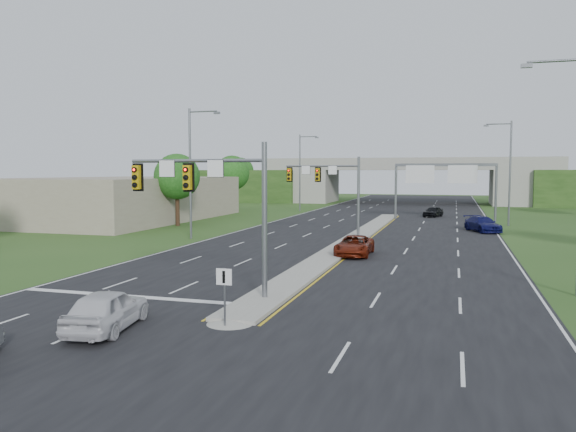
% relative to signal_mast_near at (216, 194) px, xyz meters
% --- Properties ---
extents(ground, '(240.00, 240.00, 0.00)m').
position_rel_signal_mast_near_xyz_m(ground, '(2.26, 0.07, -4.73)').
color(ground, '#254418').
rests_on(ground, ground).
extents(road, '(24.00, 160.00, 0.02)m').
position_rel_signal_mast_near_xyz_m(road, '(2.26, 35.07, -4.72)').
color(road, black).
rests_on(road, ground).
extents(median, '(2.00, 54.00, 0.16)m').
position_rel_signal_mast_near_xyz_m(median, '(2.26, 23.07, -4.63)').
color(median, gray).
rests_on(median, road).
extents(median_nose, '(2.00, 2.00, 0.16)m').
position_rel_signal_mast_near_xyz_m(median_nose, '(2.26, -3.93, -4.63)').
color(median_nose, gray).
rests_on(median_nose, road).
extents(lane_markings, '(23.72, 160.00, 0.01)m').
position_rel_signal_mast_near_xyz_m(lane_markings, '(1.66, 28.99, -4.70)').
color(lane_markings, gold).
rests_on(lane_markings, road).
extents(signal_mast_near, '(6.62, 0.60, 7.00)m').
position_rel_signal_mast_near_xyz_m(signal_mast_near, '(0.00, 0.00, 0.00)').
color(signal_mast_near, slate).
rests_on(signal_mast_near, ground).
extents(signal_mast_far, '(6.62, 0.60, 7.00)m').
position_rel_signal_mast_near_xyz_m(signal_mast_far, '(0.00, 25.00, 0.00)').
color(signal_mast_far, slate).
rests_on(signal_mast_far, ground).
extents(keep_right_sign, '(0.60, 0.13, 2.20)m').
position_rel_signal_mast_near_xyz_m(keep_right_sign, '(2.26, -4.45, -3.21)').
color(keep_right_sign, slate).
rests_on(keep_right_sign, ground).
extents(sign_gantry, '(11.58, 0.44, 6.67)m').
position_rel_signal_mast_near_xyz_m(sign_gantry, '(8.95, 44.99, 0.51)').
color(sign_gantry, slate).
rests_on(sign_gantry, ground).
extents(overpass, '(80.00, 14.00, 8.10)m').
position_rel_signal_mast_near_xyz_m(overpass, '(2.26, 80.07, -1.17)').
color(overpass, gray).
rests_on(overpass, ground).
extents(lightpole_l_mid, '(2.85, 0.25, 11.00)m').
position_rel_signal_mast_near_xyz_m(lightpole_l_mid, '(-11.03, 20.07, 1.38)').
color(lightpole_l_mid, slate).
rests_on(lightpole_l_mid, ground).
extents(lightpole_l_far, '(2.85, 0.25, 11.00)m').
position_rel_signal_mast_near_xyz_m(lightpole_l_far, '(-11.03, 55.07, 1.38)').
color(lightpole_l_far, slate).
rests_on(lightpole_l_far, ground).
extents(lightpole_r_far, '(2.85, 0.25, 11.00)m').
position_rel_signal_mast_near_xyz_m(lightpole_r_far, '(15.56, 40.07, 1.38)').
color(lightpole_r_far, slate).
rests_on(lightpole_r_far, ground).
extents(tree_l_near, '(4.80, 4.80, 7.60)m').
position_rel_signal_mast_near_xyz_m(tree_l_near, '(-17.74, 30.07, 0.45)').
color(tree_l_near, '#382316').
rests_on(tree_l_near, ground).
extents(tree_l_mid, '(5.20, 5.20, 8.12)m').
position_rel_signal_mast_near_xyz_m(tree_l_mid, '(-21.74, 55.07, 0.78)').
color(tree_l_mid, '#382316').
rests_on(tree_l_mid, ground).
extents(tree_back_a, '(6.00, 6.00, 8.85)m').
position_rel_signal_mast_near_xyz_m(tree_back_a, '(-35.74, 94.07, 1.11)').
color(tree_back_a, '#382316').
rests_on(tree_back_a, ground).
extents(tree_back_b, '(5.60, 5.60, 8.32)m').
position_rel_signal_mast_near_xyz_m(tree_back_b, '(-21.74, 94.07, 0.78)').
color(tree_back_b, '#382316').
rests_on(tree_back_b, ground).
extents(tree_back_c, '(5.60, 5.60, 8.32)m').
position_rel_signal_mast_near_xyz_m(tree_back_c, '(26.26, 94.07, 0.78)').
color(tree_back_c, '#382316').
rests_on(tree_back_c, ground).
extents(commercial_building, '(18.00, 30.00, 5.00)m').
position_rel_signal_mast_near_xyz_m(commercial_building, '(-27.74, 35.07, -2.23)').
color(commercial_building, gray).
rests_on(commercial_building, ground).
extents(car_white, '(2.52, 4.68, 1.51)m').
position_rel_signal_mast_near_xyz_m(car_white, '(-1.66, -5.96, -3.95)').
color(car_white, silver).
rests_on(car_white, road).
extents(car_far_a, '(2.30, 4.87, 1.35)m').
position_rel_signal_mast_near_xyz_m(car_far_a, '(3.76, 14.51, -4.03)').
color(car_far_a, '#611809').
rests_on(car_far_a, road).
extents(car_far_b, '(3.79, 5.35, 1.44)m').
position_rel_signal_mast_near_xyz_m(car_far_b, '(12.86, 32.97, -3.99)').
color(car_far_b, '#0B0E46').
rests_on(car_far_b, road).
extents(car_far_c, '(2.73, 4.16, 1.32)m').
position_rel_signal_mast_near_xyz_m(car_far_c, '(7.69, 49.79, -4.05)').
color(car_far_c, black).
rests_on(car_far_c, road).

